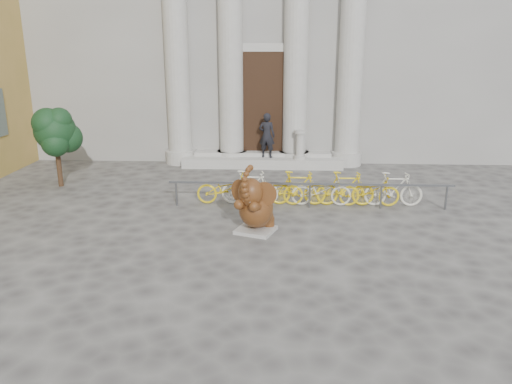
{
  "coord_description": "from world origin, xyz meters",
  "views": [
    {
      "loc": [
        0.66,
        -9.09,
        4.46
      ],
      "look_at": [
        0.11,
        2.21,
        1.1
      ],
      "focal_mm": 35.0,
      "sensor_mm": 36.0,
      "label": 1
    }
  ],
  "objects_px": {
    "elephant_statue": "(255,207)",
    "bike_rack": "(309,188)",
    "tree": "(56,132)",
    "pedestrian": "(267,135)"
  },
  "relations": [
    {
      "from": "elephant_statue",
      "to": "pedestrian",
      "type": "xyz_separation_m",
      "value": [
        0.09,
        6.89,
        0.56
      ]
    },
    {
      "from": "bike_rack",
      "to": "pedestrian",
      "type": "bearing_deg",
      "value": 106.1
    },
    {
      "from": "tree",
      "to": "bike_rack",
      "type": "bearing_deg",
      "value": -11.31
    },
    {
      "from": "bike_rack",
      "to": "pedestrian",
      "type": "distance_m",
      "value": 4.87
    },
    {
      "from": "bike_rack",
      "to": "elephant_statue",
      "type": "bearing_deg",
      "value": -122.24
    },
    {
      "from": "elephant_statue",
      "to": "bike_rack",
      "type": "distance_m",
      "value": 2.68
    },
    {
      "from": "bike_rack",
      "to": "tree",
      "type": "height_order",
      "value": "tree"
    },
    {
      "from": "elephant_statue",
      "to": "pedestrian",
      "type": "relative_size",
      "value": 1.05
    },
    {
      "from": "elephant_statue",
      "to": "tree",
      "type": "distance_m",
      "value": 7.68
    },
    {
      "from": "tree",
      "to": "pedestrian",
      "type": "xyz_separation_m",
      "value": [
        6.63,
        3.04,
        -0.59
      ]
    }
  ]
}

